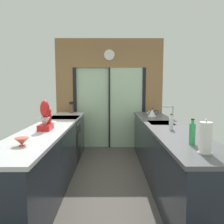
{
  "coord_description": "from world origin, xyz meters",
  "views": [
    {
      "loc": [
        0.03,
        -3.27,
        1.53
      ],
      "look_at": [
        0.05,
        0.71,
        1.08
      ],
      "focal_mm": 36.36,
      "sensor_mm": 36.0,
      "label": 1
    }
  ],
  "objects_px": {
    "oven_range": "(65,140)",
    "mixing_bowl_far": "(51,124)",
    "kettle": "(152,113)",
    "stand_mixer": "(45,119)",
    "soap_bottle_far": "(171,123)",
    "knife_block": "(71,108)",
    "mixing_bowl_near": "(22,141)",
    "soap_bottle_near": "(192,133)",
    "paper_towel_roll": "(205,138)"
  },
  "relations": [
    {
      "from": "paper_towel_roll",
      "to": "knife_block",
      "type": "bearing_deg",
      "value": 118.58
    },
    {
      "from": "oven_range",
      "to": "kettle",
      "type": "relative_size",
      "value": 3.67
    },
    {
      "from": "soap_bottle_far",
      "to": "stand_mixer",
      "type": "bearing_deg",
      "value": -179.73
    },
    {
      "from": "oven_range",
      "to": "paper_towel_roll",
      "type": "distance_m",
      "value": 3.15
    },
    {
      "from": "soap_bottle_far",
      "to": "paper_towel_roll",
      "type": "distance_m",
      "value": 1.16
    },
    {
      "from": "oven_range",
      "to": "paper_towel_roll",
      "type": "xyz_separation_m",
      "value": [
        1.8,
        -2.51,
        0.61
      ]
    },
    {
      "from": "mixing_bowl_near",
      "to": "knife_block",
      "type": "height_order",
      "value": "knife_block"
    },
    {
      "from": "mixing_bowl_near",
      "to": "knife_block",
      "type": "bearing_deg",
      "value": 90.0
    },
    {
      "from": "soap_bottle_far",
      "to": "knife_block",
      "type": "bearing_deg",
      "value": 130.23
    },
    {
      "from": "oven_range",
      "to": "soap_bottle_near",
      "type": "distance_m",
      "value": 2.89
    },
    {
      "from": "oven_range",
      "to": "mixing_bowl_far",
      "type": "height_order",
      "value": "mixing_bowl_far"
    },
    {
      "from": "mixing_bowl_far",
      "to": "mixing_bowl_near",
      "type": "bearing_deg",
      "value": -90.0
    },
    {
      "from": "mixing_bowl_far",
      "to": "kettle",
      "type": "xyz_separation_m",
      "value": [
        1.78,
        1.19,
        0.04
      ]
    },
    {
      "from": "soap_bottle_near",
      "to": "soap_bottle_far",
      "type": "xyz_separation_m",
      "value": [
        0.0,
        0.83,
        -0.02
      ]
    },
    {
      "from": "mixing_bowl_near",
      "to": "paper_towel_roll",
      "type": "distance_m",
      "value": 1.81
    },
    {
      "from": "knife_block",
      "to": "soap_bottle_near",
      "type": "xyz_separation_m",
      "value": [
        1.78,
        -2.94,
        0.01
      ]
    },
    {
      "from": "kettle",
      "to": "soap_bottle_near",
      "type": "relative_size",
      "value": 0.91
    },
    {
      "from": "oven_range",
      "to": "mixing_bowl_far",
      "type": "xyz_separation_m",
      "value": [
        0.02,
        -1.06,
        0.5
      ]
    },
    {
      "from": "mixing_bowl_far",
      "to": "knife_block",
      "type": "relative_size",
      "value": 0.6
    },
    {
      "from": "knife_block",
      "to": "paper_towel_roll",
      "type": "distance_m",
      "value": 3.72
    },
    {
      "from": "mixing_bowl_near",
      "to": "mixing_bowl_far",
      "type": "relative_size",
      "value": 0.91
    },
    {
      "from": "mixing_bowl_far",
      "to": "oven_range",
      "type": "bearing_deg",
      "value": 91.0
    },
    {
      "from": "mixing_bowl_near",
      "to": "kettle",
      "type": "xyz_separation_m",
      "value": [
        1.78,
        2.35,
        0.03
      ]
    },
    {
      "from": "oven_range",
      "to": "kettle",
      "type": "xyz_separation_m",
      "value": [
        1.8,
        0.13,
        0.54
      ]
    },
    {
      "from": "stand_mixer",
      "to": "paper_towel_roll",
      "type": "xyz_separation_m",
      "value": [
        1.78,
        -1.16,
        -0.02
      ]
    },
    {
      "from": "mixing_bowl_far",
      "to": "knife_block",
      "type": "height_order",
      "value": "knife_block"
    },
    {
      "from": "soap_bottle_far",
      "to": "oven_range",
      "type": "bearing_deg",
      "value": 143.17
    },
    {
      "from": "knife_block",
      "to": "soap_bottle_far",
      "type": "distance_m",
      "value": 2.76
    },
    {
      "from": "stand_mixer",
      "to": "soap_bottle_near",
      "type": "bearing_deg",
      "value": -24.87
    },
    {
      "from": "stand_mixer",
      "to": "knife_block",
      "type": "bearing_deg",
      "value": 90.0
    },
    {
      "from": "oven_range",
      "to": "mixing_bowl_far",
      "type": "bearing_deg",
      "value": -89.0
    },
    {
      "from": "knife_block",
      "to": "oven_range",
      "type": "bearing_deg",
      "value": -91.4
    },
    {
      "from": "mixing_bowl_far",
      "to": "paper_towel_roll",
      "type": "distance_m",
      "value": 2.3
    },
    {
      "from": "soap_bottle_far",
      "to": "paper_towel_roll",
      "type": "height_order",
      "value": "paper_towel_roll"
    },
    {
      "from": "knife_block",
      "to": "kettle",
      "type": "bearing_deg",
      "value": -19.4
    },
    {
      "from": "soap_bottle_near",
      "to": "kettle",
      "type": "bearing_deg",
      "value": 89.96
    },
    {
      "from": "kettle",
      "to": "oven_range",
      "type": "bearing_deg",
      "value": -175.88
    },
    {
      "from": "stand_mixer",
      "to": "kettle",
      "type": "relative_size",
      "value": 1.68
    },
    {
      "from": "oven_range",
      "to": "paper_towel_roll",
      "type": "bearing_deg",
      "value": -54.38
    },
    {
      "from": "stand_mixer",
      "to": "soap_bottle_far",
      "type": "relative_size",
      "value": 1.85
    },
    {
      "from": "knife_block",
      "to": "soap_bottle_near",
      "type": "bearing_deg",
      "value": -58.79
    },
    {
      "from": "mixing_bowl_near",
      "to": "soap_bottle_near",
      "type": "distance_m",
      "value": 1.78
    },
    {
      "from": "mixing_bowl_far",
      "to": "knife_block",
      "type": "xyz_separation_m",
      "value": [
        0.0,
        1.81,
        0.07
      ]
    },
    {
      "from": "knife_block",
      "to": "soap_bottle_far",
      "type": "bearing_deg",
      "value": -49.77
    },
    {
      "from": "soap_bottle_near",
      "to": "soap_bottle_far",
      "type": "height_order",
      "value": "soap_bottle_near"
    },
    {
      "from": "oven_range",
      "to": "kettle",
      "type": "distance_m",
      "value": 1.88
    },
    {
      "from": "knife_block",
      "to": "paper_towel_roll",
      "type": "height_order",
      "value": "paper_towel_roll"
    },
    {
      "from": "mixing_bowl_near",
      "to": "stand_mixer",
      "type": "bearing_deg",
      "value": 90.0
    },
    {
      "from": "oven_range",
      "to": "stand_mixer",
      "type": "distance_m",
      "value": 1.49
    },
    {
      "from": "stand_mixer",
      "to": "paper_towel_roll",
      "type": "height_order",
      "value": "stand_mixer"
    }
  ]
}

